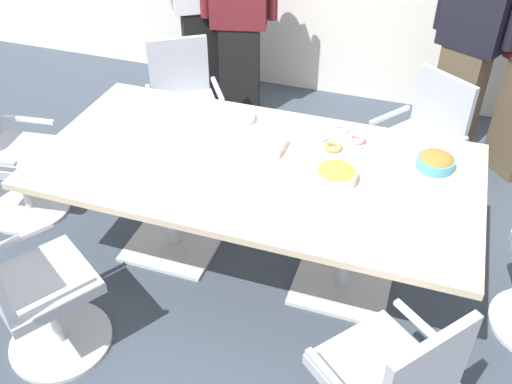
{
  "coord_description": "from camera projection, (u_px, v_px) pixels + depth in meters",
  "views": [
    {
      "loc": [
        0.82,
        -2.42,
        2.53
      ],
      "look_at": [
        0.0,
        0.0,
        0.55
      ],
      "focal_mm": 40.05,
      "sensor_mm": 36.0,
      "label": 1
    }
  ],
  "objects": [
    {
      "name": "office_chair_3",
      "position": [
        9.0,
        161.0,
        3.73
      ],
      "size": [
        0.61,
        0.61,
        0.91
      ],
      "rotation": [
        0.0,
        0.0,
        -1.44
      ],
      "color": "silver",
      "rests_on": "ground"
    },
    {
      "name": "person_standing_2",
      "position": [
        472.0,
        36.0,
        4.02
      ],
      "size": [
        0.58,
        0.39,
        1.8
      ],
      "rotation": [
        0.0,
        0.0,
        -3.61
      ],
      "color": "brown",
      "rests_on": "ground"
    },
    {
      "name": "plate_stack",
      "position": [
        239.0,
        117.0,
        3.46
      ],
      "size": [
        0.2,
        0.2,
        0.04
      ],
      "color": "white",
      "rests_on": "conference_table"
    },
    {
      "name": "person_standing_1",
      "position": [
        239.0,
        17.0,
        4.5
      ],
      "size": [
        0.61,
        0.32,
        1.68
      ],
      "rotation": [
        0.0,
        0.0,
        -2.9
      ],
      "color": "black",
      "rests_on": "ground"
    },
    {
      "name": "napkin_pile",
      "position": [
        269.0,
        145.0,
        3.2
      ],
      "size": [
        0.17,
        0.17,
        0.06
      ],
      "primitive_type": "cube",
      "color": "white",
      "rests_on": "conference_table"
    },
    {
      "name": "snack_bowl_chips_yellow",
      "position": [
        336.0,
        174.0,
        2.95
      ],
      "size": [
        0.22,
        0.22,
        0.1
      ],
      "color": "white",
      "rests_on": "conference_table"
    },
    {
      "name": "office_chair_2",
      "position": [
        185.0,
        111.0,
        4.25
      ],
      "size": [
        0.75,
        0.75,
        0.91
      ],
      "rotation": [
        0.0,
        0.0,
        -2.56
      ],
      "color": "silver",
      "rests_on": "ground"
    },
    {
      "name": "office_chair_4",
      "position": [
        34.0,
        296.0,
        2.81
      ],
      "size": [
        0.74,
        0.74,
        0.91
      ],
      "rotation": [
        0.0,
        0.0,
        -0.56
      ],
      "color": "silver",
      "rests_on": "ground"
    },
    {
      "name": "ground_plane",
      "position": [
        256.0,
        262.0,
        3.57
      ],
      "size": [
        10.0,
        10.0,
        0.01
      ],
      "primitive_type": "cube",
      "color": "#3D4754"
    },
    {
      "name": "snack_bowl_pretzels",
      "position": [
        436.0,
        161.0,
        3.05
      ],
      "size": [
        0.2,
        0.2,
        0.09
      ],
      "color": "#4C9EC6",
      "rests_on": "conference_table"
    },
    {
      "name": "conference_table",
      "position": [
        256.0,
        181.0,
        3.19
      ],
      "size": [
        2.4,
        1.2,
        0.75
      ],
      "color": "#CCB793",
      "rests_on": "ground"
    },
    {
      "name": "donut_platter",
      "position": [
        337.0,
        139.0,
        3.27
      ],
      "size": [
        0.31,
        0.32,
        0.04
      ],
      "color": "white",
      "rests_on": "conference_table"
    },
    {
      "name": "office_chair_1",
      "position": [
        419.0,
        150.0,
        3.83
      ],
      "size": [
        0.75,
        0.75,
        0.91
      ],
      "rotation": [
        0.0,
        0.0,
        -3.76
      ],
      "color": "silver",
      "rests_on": "ground"
    }
  ]
}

